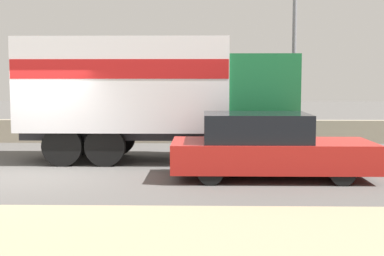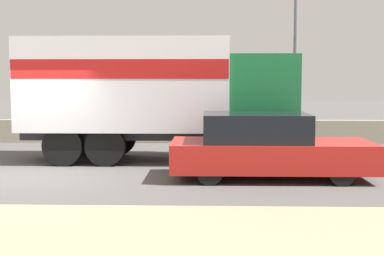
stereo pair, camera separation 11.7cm
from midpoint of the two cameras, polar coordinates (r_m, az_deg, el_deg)
The scene contains 5 objects.
ground_plane at distance 13.07m, azimuth -16.89°, elevation -4.96°, with size 80.00×80.00×0.00m, color #514F4C.
stone_wall_backdrop at distance 19.33m, azimuth -10.69°, elevation -0.32°, with size 60.00×0.35×0.81m.
street_lamp at distance 18.04m, azimuth 11.19°, elevation 9.73°, with size 0.56×0.28×6.31m.
box_truck at distance 14.77m, azimuth -3.97°, elevation 4.16°, with size 7.39×2.46×3.35m.
car_hatchback at distance 12.29m, azimuth 8.20°, elevation -2.01°, with size 4.54×1.87×1.49m.
Camera 2 is at (4.21, -12.18, 2.29)m, focal length 50.00 mm.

